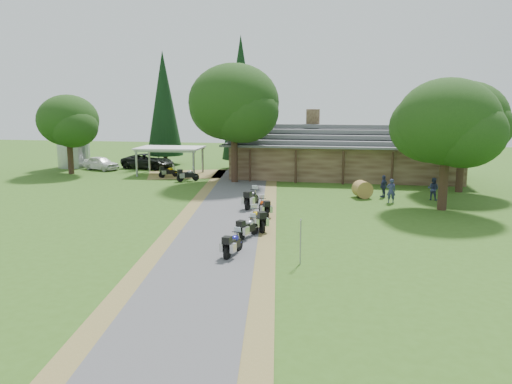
% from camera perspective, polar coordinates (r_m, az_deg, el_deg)
% --- Properties ---
extents(ground, '(120.00, 120.00, 0.00)m').
position_cam_1_polar(ground, '(24.57, -4.93, -5.97)').
color(ground, '#345818').
rests_on(ground, ground).
extents(driveway, '(51.95, 51.95, 0.00)m').
position_cam_1_polar(driveway, '(28.43, -3.77, -3.72)').
color(driveway, '#49494C').
rests_on(driveway, ground).
extents(lodge, '(21.40, 9.40, 4.90)m').
position_cam_1_polar(lodge, '(46.94, 10.04, 4.70)').
color(lodge, '#503929').
rests_on(lodge, ground).
extents(silo, '(3.63, 3.63, 6.73)m').
position_cam_1_polar(silo, '(56.53, -20.22, 6.07)').
color(silo, gray).
rests_on(silo, ground).
extents(carport, '(6.25, 4.33, 2.63)m').
position_cam_1_polar(carport, '(48.49, -9.75, 3.53)').
color(carport, silver).
rests_on(carport, ground).
extents(car_white_sedan, '(4.05, 5.69, 1.75)m').
position_cam_1_polar(car_white_sedan, '(53.51, -17.32, 3.36)').
color(car_white_sedan, white).
rests_on(car_white_sedan, ground).
extents(car_dark_suv, '(3.67, 6.43, 2.32)m').
position_cam_1_polar(car_dark_suv, '(53.33, -12.25, 3.88)').
color(car_dark_suv, black).
rests_on(car_dark_suv, ground).
extents(motorcycle_row_a, '(0.86, 1.80, 1.18)m').
position_cam_1_polar(motorcycle_row_a, '(22.64, -2.62, -5.80)').
color(motorcycle_row_a, navy).
rests_on(motorcycle_row_a, ground).
extents(motorcycle_row_b, '(1.12, 1.80, 1.17)m').
position_cam_1_polar(motorcycle_row_b, '(25.49, -0.92, -3.97)').
color(motorcycle_row_b, '#AAADB2').
rests_on(motorcycle_row_b, ground).
extents(motorcycle_row_c, '(1.47, 1.95, 1.30)m').
position_cam_1_polar(motorcycle_row_c, '(27.05, 0.16, -3.00)').
color(motorcycle_row_c, '#D6A703').
rests_on(motorcycle_row_c, ground).
extents(motorcycle_row_d, '(1.25, 1.83, 1.20)m').
position_cam_1_polar(motorcycle_row_d, '(30.35, 0.89, -1.64)').
color(motorcycle_row_d, '#E23C02').
rests_on(motorcycle_row_d, ground).
extents(motorcycle_row_e, '(0.98, 2.10, 1.38)m').
position_cam_1_polar(motorcycle_row_e, '(32.61, -0.47, -0.64)').
color(motorcycle_row_e, black).
rests_on(motorcycle_row_e, ground).
extents(motorcycle_carport_a, '(1.60, 1.60, 1.17)m').
position_cam_1_polar(motorcycle_carport_a, '(46.73, -9.96, 2.38)').
color(motorcycle_carport_a, gold).
rests_on(motorcycle_carport_a, ground).
extents(motorcycle_carport_b, '(1.80, 1.56, 1.24)m').
position_cam_1_polar(motorcycle_carport_b, '(44.13, -7.80, 2.02)').
color(motorcycle_carport_b, slate).
rests_on(motorcycle_carport_b, ground).
extents(person_a, '(0.57, 0.42, 1.96)m').
position_cam_1_polar(person_a, '(35.48, 15.19, 0.36)').
color(person_a, navy).
rests_on(person_a, ground).
extents(person_b, '(0.65, 0.59, 1.88)m').
position_cam_1_polar(person_b, '(37.40, 19.60, 0.55)').
color(person_b, navy).
rests_on(person_b, ground).
extents(person_c, '(0.61, 0.66, 1.89)m').
position_cam_1_polar(person_c, '(37.48, 14.40, 0.86)').
color(person_c, navy).
rests_on(person_c, ground).
extents(hay_bale, '(1.54, 1.48, 1.23)m').
position_cam_1_polar(hay_bale, '(36.97, 12.07, 0.30)').
color(hay_bale, olive).
rests_on(hay_bale, ground).
extents(sign_post, '(0.36, 0.06, 1.99)m').
position_cam_1_polar(sign_post, '(21.36, 5.11, -5.69)').
color(sign_post, gray).
rests_on(sign_post, ground).
extents(oak_lodge_left, '(7.67, 7.67, 11.03)m').
position_cam_1_polar(oak_lodge_left, '(42.78, -2.52, 8.44)').
color(oak_lodge_left, black).
rests_on(oak_lodge_left, ground).
extents(oak_lodge_right, '(6.41, 6.41, 9.22)m').
position_cam_1_polar(oak_lodge_right, '(41.17, 22.58, 6.35)').
color(oak_lodge_right, black).
rests_on(oak_lodge_right, ground).
extents(oak_driveway, '(6.43, 6.43, 9.10)m').
position_cam_1_polar(oak_driveway, '(33.77, 20.92, 5.67)').
color(oak_driveway, black).
rests_on(oak_driveway, ground).
extents(oak_silo, '(5.74, 5.74, 8.28)m').
position_cam_1_polar(oak_silo, '(51.26, -20.62, 6.56)').
color(oak_silo, black).
rests_on(oak_silo, ground).
extents(cedar_near, '(3.96, 3.96, 13.53)m').
position_cam_1_polar(cedar_near, '(51.71, -1.73, 10.14)').
color(cedar_near, black).
rests_on(cedar_near, ground).
extents(cedar_far, '(3.96, 3.96, 12.38)m').
position_cam_1_polar(cedar_far, '(56.38, -10.48, 9.40)').
color(cedar_far, black).
rests_on(cedar_far, ground).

